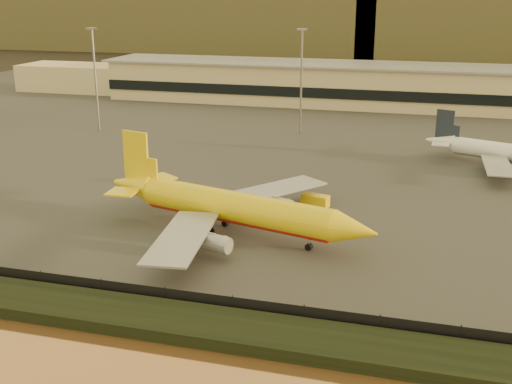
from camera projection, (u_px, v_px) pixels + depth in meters
ground at (248, 267)px, 83.36m from camera, size 900.00×900.00×0.00m
embankment at (203, 326)px, 67.55m from camera, size 320.00×7.00×1.40m
tarmac at (349, 125)px, 170.51m from camera, size 320.00×220.00×0.20m
perimeter_fence at (215, 304)px, 71.04m from camera, size 300.00×0.05×2.20m
terminal_building at (316, 84)px, 200.42m from camera, size 202.00×25.00×12.60m
apron_light_masts at (406, 77)px, 143.57m from camera, size 152.20×12.20×25.40m
dhl_cargo_jet at (231, 208)px, 93.26m from camera, size 44.28×42.47×13.38m
white_narrowbody_jet at (512, 154)px, 127.52m from camera, size 34.78×32.91×10.35m
gse_vehicle_yellow at (316, 201)px, 105.89m from camera, size 4.72×2.94×1.97m
gse_vehicle_white at (150, 179)px, 118.54m from camera, size 3.77×2.26×1.58m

